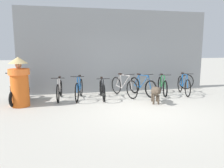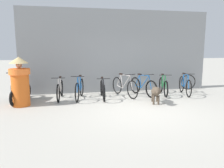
% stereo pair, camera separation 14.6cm
% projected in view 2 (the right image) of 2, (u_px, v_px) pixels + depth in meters
% --- Properties ---
extents(ground_plane, '(60.00, 60.00, 0.00)m').
position_uv_depth(ground_plane, '(140.00, 111.00, 6.42)').
color(ground_plane, '#B7B2A5').
extents(shop_wall_back, '(7.88, 0.20, 3.37)m').
position_uv_depth(shop_wall_back, '(118.00, 51.00, 9.08)').
color(shop_wall_back, gray).
rests_on(shop_wall_back, ground).
extents(bicycle_0, '(0.46, 1.62, 0.83)m').
position_uv_depth(bicycle_0, '(60.00, 90.00, 7.82)').
color(bicycle_0, black).
rests_on(bicycle_0, ground).
extents(bicycle_1, '(0.50, 1.62, 0.87)m').
position_uv_depth(bicycle_1, '(80.00, 89.00, 7.87)').
color(bicycle_1, black).
rests_on(bicycle_1, ground).
extents(bicycle_2, '(0.46, 1.62, 0.79)m').
position_uv_depth(bicycle_2, '(103.00, 90.00, 7.94)').
color(bicycle_2, black).
rests_on(bicycle_2, ground).
extents(bicycle_3, '(0.63, 1.68, 0.89)m').
position_uv_depth(bicycle_3, '(124.00, 87.00, 8.31)').
color(bicycle_3, black).
rests_on(bicycle_3, ground).
extents(bicycle_4, '(0.62, 1.60, 0.86)m').
position_uv_depth(bicycle_4, '(143.00, 87.00, 8.43)').
color(bicycle_4, black).
rests_on(bicycle_4, ground).
extents(bicycle_5, '(0.51, 1.58, 0.83)m').
position_uv_depth(bicycle_5, '(163.00, 86.00, 8.60)').
color(bicycle_5, black).
rests_on(bicycle_5, ground).
extents(bicycle_6, '(0.53, 1.63, 0.87)m').
position_uv_depth(bicycle_6, '(185.00, 85.00, 8.63)').
color(bicycle_6, black).
rests_on(bicycle_6, ground).
extents(motorcycle, '(0.58, 1.82, 1.05)m').
position_uv_depth(motorcycle, '(21.00, 90.00, 7.46)').
color(motorcycle, black).
rests_on(motorcycle, ground).
extents(stray_dog, '(0.48, 1.10, 0.61)m').
position_uv_depth(stray_dog, '(156.00, 92.00, 7.18)').
color(stray_dog, '#4C3F33').
rests_on(stray_dog, ground).
extents(person_in_robes, '(0.84, 0.84, 1.56)m').
position_uv_depth(person_in_robes, '(20.00, 81.00, 6.84)').
color(person_in_robes, orange).
rests_on(person_in_robes, ground).
extents(spare_tire_left, '(0.67, 0.10, 0.67)m').
position_uv_depth(spare_tire_left, '(188.00, 82.00, 9.67)').
color(spare_tire_left, black).
rests_on(spare_tire_left, ground).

